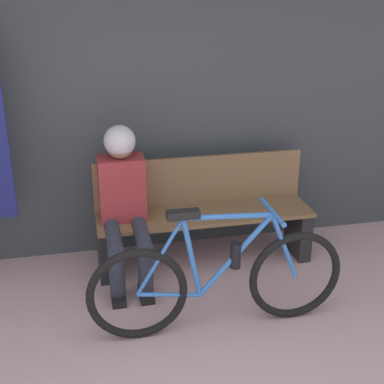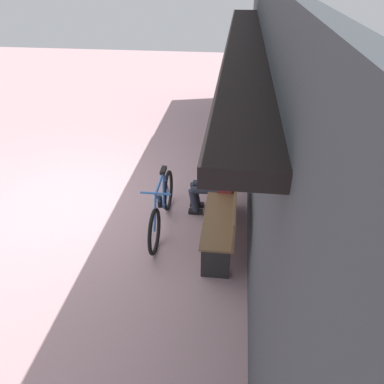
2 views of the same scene
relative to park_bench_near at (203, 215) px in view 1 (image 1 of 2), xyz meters
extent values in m
cube|color=#3D4247|center=(-0.59, 0.41, 1.20)|extent=(12.00, 0.12, 3.20)
cube|color=brown|center=(0.00, -0.06, 0.03)|extent=(1.68, 0.42, 0.03)
cube|color=brown|center=(0.00, 0.14, 0.25)|extent=(1.68, 0.03, 0.40)
cube|color=#232326|center=(-0.79, -0.06, -0.19)|extent=(0.10, 0.36, 0.41)
cube|color=#232326|center=(0.79, -0.06, -0.19)|extent=(0.10, 0.36, 0.41)
torus|color=black|center=(-0.64, -0.90, -0.08)|extent=(0.64, 0.05, 0.64)
torus|color=black|center=(0.41, -0.90, -0.08)|extent=(0.64, 0.05, 0.64)
cylinder|color=blue|center=(-0.06, -0.90, 0.40)|extent=(0.57, 0.03, 0.07)
cylinder|color=blue|center=(-0.01, -0.90, 0.12)|extent=(0.49, 0.03, 0.54)
cylinder|color=blue|center=(-0.29, -0.90, 0.14)|extent=(0.14, 0.03, 0.56)
cylinder|color=blue|center=(-0.44, -0.90, -0.11)|extent=(0.40, 0.03, 0.08)
cylinder|color=blue|center=(-0.49, -0.90, 0.17)|extent=(0.31, 0.02, 0.51)
cylinder|color=blue|center=(0.31, -0.90, 0.15)|extent=(0.22, 0.03, 0.47)
cube|color=black|center=(-0.34, -0.90, 0.44)|extent=(0.20, 0.07, 0.05)
cylinder|color=blue|center=(0.22, -0.90, 0.40)|extent=(0.03, 0.40, 0.03)
cylinder|color=black|center=(-0.01, -0.90, 0.12)|extent=(0.07, 0.07, 0.17)
cylinder|color=#2D3342|center=(-0.73, -0.28, 0.04)|extent=(0.11, 0.46, 0.13)
cylinder|color=#2D3342|center=(-0.73, -0.48, -0.16)|extent=(0.11, 0.17, 0.38)
cube|color=black|center=(-0.73, -0.45, -0.37)|extent=(0.10, 0.22, 0.06)
cylinder|color=#2D3342|center=(-0.53, -0.28, 0.04)|extent=(0.11, 0.46, 0.13)
cylinder|color=#2D3342|center=(-0.53, -0.48, -0.16)|extent=(0.11, 0.17, 0.38)
cube|color=black|center=(-0.53, -0.45, -0.37)|extent=(0.10, 0.22, 0.06)
cube|color=maroon|center=(-0.63, -0.02, 0.29)|extent=(0.34, 0.22, 0.49)
sphere|color=#9E7556|center=(-0.63, -0.04, 0.63)|extent=(0.20, 0.20, 0.20)
sphere|color=silver|center=(-0.63, -0.04, 0.66)|extent=(0.23, 0.23, 0.23)
camera|label=1|loc=(-0.91, -3.74, 1.76)|focal=50.00mm
camera|label=2|loc=(4.25, 0.07, 2.99)|focal=35.00mm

